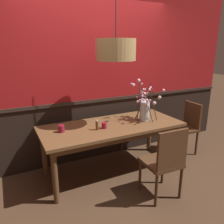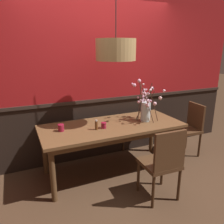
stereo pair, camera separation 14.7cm
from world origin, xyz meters
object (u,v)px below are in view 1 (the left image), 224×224
chair_far_side_right (107,120)px  condiment_bottle (97,125)px  vase_with_blossoms (145,107)px  chair_head_east_end (186,125)px  candle_holder_nearer_edge (104,125)px  chair_far_side_left (75,125)px  candle_holder_nearer_center (61,129)px  dining_table (112,130)px  chair_near_side_right (165,160)px  pendant_lamp (115,50)px

chair_far_side_right → condiment_bottle: 1.11m
vase_with_blossoms → condiment_bottle: bearing=-175.4°
chair_head_east_end → candle_holder_nearer_edge: (-1.61, -0.08, 0.28)m
chair_far_side_left → candle_holder_nearer_edge: (0.13, -0.93, 0.28)m
vase_with_blossoms → candle_holder_nearer_center: bearing=176.8°
chair_head_east_end → chair_far_side_right: bearing=144.5°
chair_far_side_right → candle_holder_nearer_center: (-1.02, -0.77, 0.27)m
dining_table → candle_holder_nearer_edge: bearing=-153.2°
candle_holder_nearer_center → condiment_bottle: size_ratio=0.70×
chair_near_side_right → condiment_bottle: size_ratio=6.82×
chair_far_side_right → candle_holder_nearer_center: chair_far_side_right is taller
chair_far_side_left → chair_far_side_right: chair_far_side_right is taller
dining_table → chair_near_side_right: 0.89m
chair_near_side_right → chair_far_side_right: bearing=89.4°
candle_holder_nearer_center → pendant_lamp: (0.77, -0.04, 0.98)m
chair_head_east_end → candle_holder_nearer_center: chair_head_east_end is taller
chair_near_side_right → chair_far_side_right: chair_far_side_right is taller
chair_head_east_end → vase_with_blossoms: bearing=-178.3°
chair_far_side_right → candle_holder_nearer_edge: chair_far_side_right is taller
chair_near_side_right → pendant_lamp: pendant_lamp is taller
chair_head_east_end → pendant_lamp: 1.89m
dining_table → chair_far_side_left: size_ratio=2.25×
dining_table → candle_holder_nearer_center: candle_holder_nearer_center is taller
candle_holder_nearer_edge → dining_table: bearing=26.8°
pendant_lamp → dining_table: bearing=-174.7°
dining_table → candle_holder_nearer_center: size_ratio=21.33×
candle_holder_nearer_edge → condiment_bottle: condiment_bottle is taller
dining_table → chair_near_side_right: (0.29, -0.83, -0.14)m
condiment_bottle → pendant_lamp: bearing=16.3°
vase_with_blossoms → pendant_lamp: size_ratio=0.62×
chair_near_side_right → dining_table: bearing=109.0°
chair_near_side_right → candle_holder_nearer_center: size_ratio=9.81×
chair_far_side_right → condiment_bottle: (-0.57, -0.91, 0.29)m
candle_holder_nearer_edge → candle_holder_nearer_center: bearing=167.2°
chair_far_side_right → pendant_lamp: size_ratio=0.91×
chair_near_side_right → candle_holder_nearer_center: 1.36m
candle_holder_nearer_center → candle_holder_nearer_edge: 0.57m
vase_with_blossoms → pendant_lamp: (-0.48, 0.03, 0.82)m
chair_far_side_left → vase_with_blossoms: vase_with_blossoms is taller
dining_table → pendant_lamp: bearing=5.3°
chair_head_east_end → dining_table: bearing=-180.0°
chair_near_side_right → candle_holder_nearer_edge: bearing=120.7°
chair_head_east_end → candle_holder_nearer_edge: chair_head_east_end is taller
chair_head_east_end → candle_holder_nearer_edge: bearing=-177.1°
chair_far_side_left → dining_table: bearing=-71.2°
vase_with_blossoms → candle_holder_nearer_edge: 0.72m
chair_head_east_end → chair_near_side_right: chair_near_side_right is taller
chair_head_east_end → pendant_lamp: size_ratio=0.87×
chair_far_side_left → chair_near_side_right: 1.78m
dining_table → chair_far_side_right: chair_far_side_right is taller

